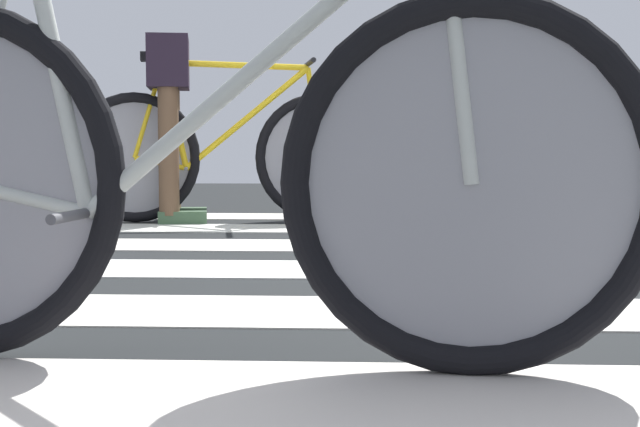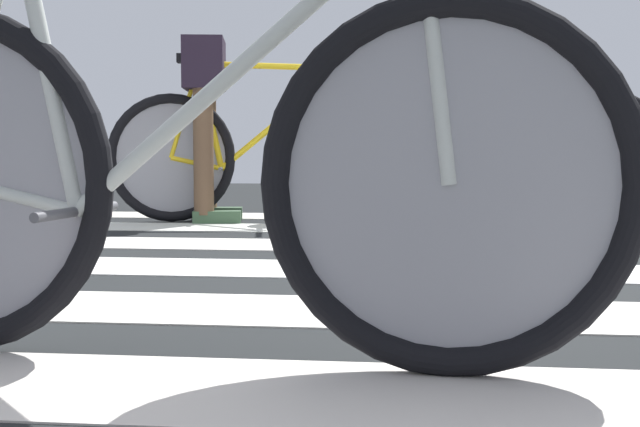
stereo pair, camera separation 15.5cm
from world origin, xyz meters
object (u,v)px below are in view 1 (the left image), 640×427
(bicycle_1_of_3, at_px, (200,168))
(cyclist_2_of_3, at_px, (412,102))
(bicycle_3_of_3, at_px, (227,153))
(cyclist_3_of_3, at_px, (170,103))
(bicycle_2_of_3, at_px, (469,153))

(bicycle_1_of_3, xyz_separation_m, cyclist_2_of_3, (0.58, 3.28, 0.28))
(bicycle_3_of_3, relative_size, cyclist_3_of_3, 1.69)
(bicycle_3_of_3, bearing_deg, cyclist_2_of_3, -9.85)
(bicycle_1_of_3, distance_m, cyclist_2_of_3, 3.34)
(bicycle_1_of_3, bearing_deg, bicycle_2_of_3, 79.93)
(bicycle_1_of_3, bearing_deg, cyclist_3_of_3, 108.40)
(cyclist_3_of_3, bearing_deg, bicycle_1_of_3, -86.94)
(bicycle_2_of_3, height_order, bicycle_3_of_3, same)
(bicycle_1_of_3, bearing_deg, bicycle_3_of_3, 103.01)
(bicycle_2_of_3, xyz_separation_m, bicycle_3_of_3, (-1.33, 0.05, 0.00))
(cyclist_3_of_3, bearing_deg, bicycle_3_of_3, 0.00)
(bicycle_1_of_3, relative_size, cyclist_3_of_3, 1.71)
(cyclist_2_of_3, xyz_separation_m, cyclist_3_of_3, (-1.33, -0.06, -0.00))
(cyclist_3_of_3, bearing_deg, cyclist_2_of_3, -7.56)
(bicycle_3_of_3, distance_m, cyclist_3_of_3, 0.41)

